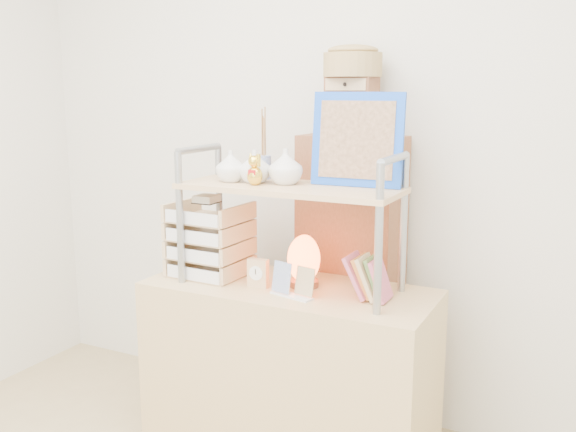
% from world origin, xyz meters
% --- Properties ---
extents(room_shell, '(3.42, 3.41, 2.61)m').
position_xyz_m(room_shell, '(0.00, 0.39, 1.69)').
color(room_shell, silver).
rests_on(room_shell, ground).
extents(desk, '(1.20, 0.50, 0.75)m').
position_xyz_m(desk, '(0.00, 1.20, 0.38)').
color(desk, tan).
rests_on(desk, ground).
extents(cabinet, '(0.46, 0.27, 1.35)m').
position_xyz_m(cabinet, '(0.13, 1.57, 0.68)').
color(cabinet, brown).
rests_on(cabinet, ground).
extents(hutch, '(0.90, 0.34, 0.79)m').
position_xyz_m(hutch, '(0.01, 1.22, 1.18)').
color(hutch, '#91979E').
rests_on(hutch, desk).
extents(letter_tray, '(0.30, 0.28, 0.36)m').
position_xyz_m(letter_tray, '(-0.39, 1.19, 0.89)').
color(letter_tray, tan).
rests_on(letter_tray, desk).
extents(salt_lamp, '(0.14, 0.13, 0.22)m').
position_xyz_m(salt_lamp, '(0.05, 1.23, 0.86)').
color(salt_lamp, brown).
rests_on(salt_lamp, desk).
extents(desk_clock, '(0.09, 0.04, 0.12)m').
position_xyz_m(desk_clock, '(-0.11, 1.13, 0.81)').
color(desk_clock, tan).
rests_on(desk_clock, desk).
extents(postcard_stand, '(0.19, 0.09, 0.13)m').
position_xyz_m(postcard_stand, '(0.07, 1.09, 0.79)').
color(postcard_stand, white).
rests_on(postcard_stand, desk).
extents(drawer_chest, '(0.20, 0.16, 0.25)m').
position_xyz_m(drawer_chest, '(0.13, 1.55, 1.48)').
color(drawer_chest, brown).
rests_on(drawer_chest, cabinet).
extents(woven_basket, '(0.25, 0.25, 0.10)m').
position_xyz_m(woven_basket, '(0.13, 1.55, 1.65)').
color(woven_basket, olive).
rests_on(woven_basket, drawer_chest).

